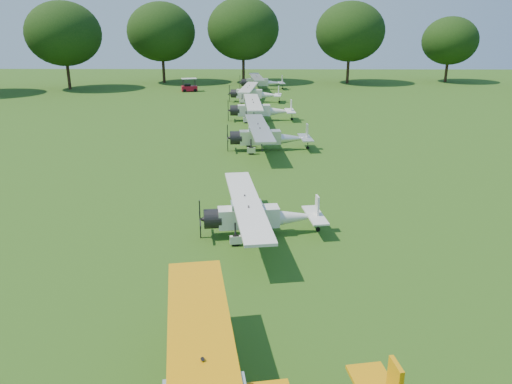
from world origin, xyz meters
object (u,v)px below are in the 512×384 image
aircraft_3 (258,213)px  aircraft_4 (267,135)px  aircraft_6 (253,92)px  aircraft_7 (261,81)px  aircraft_5 (259,108)px  golf_cart (189,87)px

aircraft_3 → aircraft_4: (0.51, 15.89, 0.13)m
aircraft_4 → aircraft_6: aircraft_4 is taller
aircraft_6 → aircraft_3: bearing=-83.7°
aircraft_4 → aircraft_3: bearing=-97.5°
aircraft_7 → aircraft_6: bearing=-99.7°
aircraft_3 → aircraft_7: size_ratio=0.89×
aircraft_5 → aircraft_6: 11.85m
aircraft_5 → golf_cart: 23.45m
aircraft_6 → aircraft_7: bearing=90.9°
aircraft_7 → golf_cart: (-9.96, -2.28, -0.58)m
aircraft_4 → aircraft_5: (-0.66, 11.86, 0.03)m
aircraft_4 → golf_cart: 34.76m
aircraft_6 → aircraft_7: aircraft_7 is taller
aircraft_3 → aircraft_6: (-0.92, 39.59, 0.11)m
aircraft_4 → aircraft_6: bearing=87.8°
aircraft_5 → aircraft_7: bearing=86.2°
aircraft_5 → aircraft_7: size_ratio=1.02×
aircraft_5 → aircraft_3: bearing=-93.4°
aircraft_3 → aircraft_7: aircraft_7 is taller
aircraft_5 → aircraft_6: (-0.77, 11.83, -0.05)m
aircraft_6 → golf_cart: aircraft_6 is taller
aircraft_5 → aircraft_7: 23.52m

